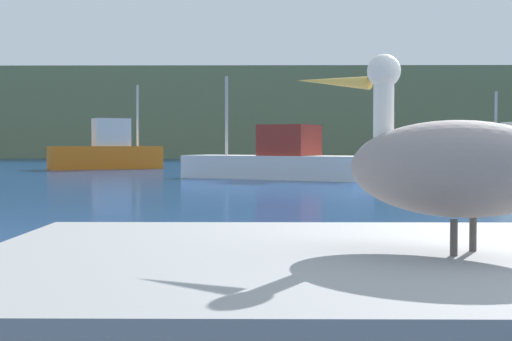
{
  "coord_description": "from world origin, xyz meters",
  "views": [
    {
      "loc": [
        -2.22,
        -3.81,
        1.32
      ],
      "look_at": [
        -2.39,
        12.09,
        0.77
      ],
      "focal_mm": 51.2,
      "sensor_mm": 36.0,
      "label": 1
    }
  ],
  "objects": [
    {
      "name": "fishing_boat_white",
      "position": [
        -1.66,
        24.72,
        0.7
      ],
      "size": [
        7.59,
        5.52,
        4.11
      ],
      "rotation": [
        0.0,
        0.0,
        2.64
      ],
      "color": "white",
      "rests_on": "ground"
    },
    {
      "name": "pelican",
      "position": [
        -1.46,
        -0.81,
        1.24
      ],
      "size": [
        1.16,
        1.06,
        0.84
      ],
      "rotation": [
        0.0,
        0.0,
        2.43
      ],
      "color": "gray",
      "rests_on": "pier_dock"
    },
    {
      "name": "hillside_backdrop",
      "position": [
        0.0,
        75.62,
        4.52
      ],
      "size": [
        140.0,
        17.33,
        9.04
      ],
      "primitive_type": "cube",
      "color": "#6B7A51",
      "rests_on": "ground"
    },
    {
      "name": "fishing_boat_orange",
      "position": [
        -10.86,
        36.24,
        0.94
      ],
      "size": [
        6.2,
        4.19,
        4.68
      ],
      "rotation": [
        0.0,
        0.0,
        0.45
      ],
      "color": "orange",
      "rests_on": "ground"
    }
  ]
}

